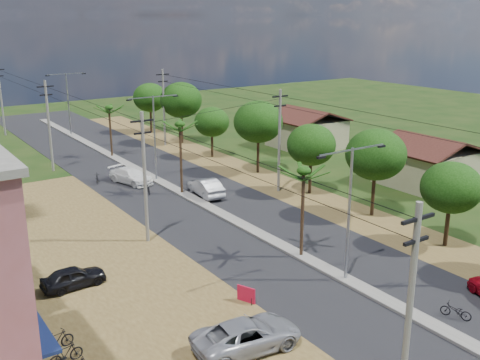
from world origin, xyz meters
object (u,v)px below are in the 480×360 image
object	(u,v)px
car_parked_silver	(247,336)
car_parked_dark	(73,278)
car_silver_mid	(206,187)
moto_rider_east	(456,312)
roadside_sign	(246,295)
car_white_far	(131,176)

from	to	relation	value
car_parked_silver	car_parked_dark	xyz separation A→B (m)	(-4.65, 10.66, -0.11)
car_parked_silver	car_parked_dark	distance (m)	11.63
car_silver_mid	moto_rider_east	bearing A→B (deg)	96.46
car_silver_mid	roadside_sign	world-z (taller)	car_silver_mid
car_white_far	roadside_sign	bearing A→B (deg)	-115.43
car_white_far	roadside_sign	distance (m)	24.69
car_parked_silver	roadside_sign	distance (m)	4.50
car_parked_silver	car_parked_dark	world-z (taller)	car_parked_silver
car_silver_mid	car_parked_dark	world-z (taller)	car_silver_mid
car_parked_dark	car_parked_silver	bearing A→B (deg)	-159.15
car_parked_silver	roadside_sign	world-z (taller)	car_parked_silver
car_white_far	car_parked_silver	distance (m)	28.82
car_silver_mid	car_parked_silver	size ratio (longest dim) A/B	0.88
car_white_far	car_parked_silver	xyz separation A→B (m)	(-6.48, -28.09, 0.04)
car_parked_silver	moto_rider_east	size ratio (longest dim) A/B	3.34
car_silver_mid	roadside_sign	distance (m)	18.99
car_parked_dark	roadside_sign	distance (m)	9.98
car_silver_mid	car_parked_dark	size ratio (longest dim) A/B	1.27
moto_rider_east	car_white_far	bearing A→B (deg)	-104.04
car_parked_silver	car_silver_mid	bearing A→B (deg)	-20.69
car_white_far	car_parked_dark	distance (m)	20.68
car_silver_mid	moto_rider_east	distance (m)	24.76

